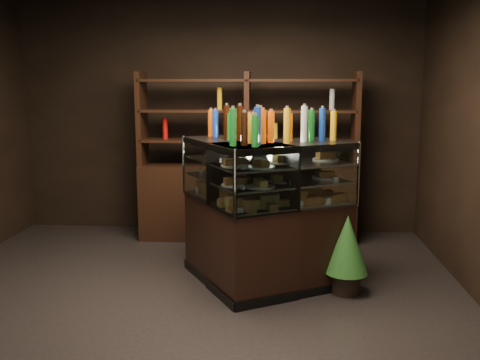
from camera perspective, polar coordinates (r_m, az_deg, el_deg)
name	(u,v)px	position (r m, az deg, el deg)	size (l,w,h in m)	color
ground	(184,306)	(4.68, -5.98, -13.19)	(5.00, 5.00, 0.00)	black
room_shell	(180,73)	(4.30, -6.46, 11.30)	(5.02, 5.02, 3.01)	black
display_case	(259,238)	(4.96, 2.02, -6.19)	(1.68, 1.39, 1.36)	black
food_display	(259,181)	(4.83, 2.04, -0.13)	(1.33, 1.08, 0.42)	#BF7544
bottles_top	(260,126)	(4.77, 2.11, 5.80)	(1.16, 0.94, 0.30)	silver
potted_conifer	(347,243)	(4.87, 11.37, -6.62)	(0.38, 0.38, 0.81)	black
back_shelving	(247,190)	(6.41, 0.77, -1.12)	(2.58, 0.45, 2.00)	black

